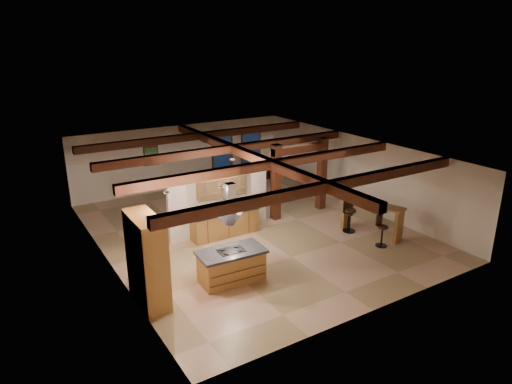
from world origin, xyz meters
The scene contains 23 objects.
ground centered at (0.00, 0.00, 0.00)m, with size 12.00×12.00×0.00m, color tan.
room_walls centered at (0.00, 0.00, 1.78)m, with size 12.00×12.00×12.00m.
ceiling_beams centered at (0.00, 0.00, 2.76)m, with size 10.00×12.00×0.28m.
timber_posts centered at (2.50, 0.50, 1.76)m, with size 2.50×0.30×2.90m.
partition_wall centered at (-1.00, 0.50, 1.10)m, with size 3.80×0.18×2.20m, color silver.
pantry_cabinet centered at (-4.67, -2.60, 1.20)m, with size 0.67×1.60×2.40m.
back_counter centered at (-1.00, 0.11, 0.48)m, with size 2.50×0.66×0.94m.
upper_display_cabinet centered at (-1.00, 0.31, 1.85)m, with size 1.80×0.36×0.95m.
range_hood centered at (-2.32, -2.75, 1.78)m, with size 1.10×1.10×1.40m.
back_windows centered at (2.80, 5.93, 1.50)m, with size 2.70×0.07×1.70m.
framed_art centered at (-1.50, 5.94, 1.70)m, with size 0.65×0.05×0.85m.
recessed_cans centered at (-2.53, -1.93, 2.87)m, with size 3.16×2.46×0.03m.
kitchen_island centered at (-2.32, -2.75, 0.47)m, with size 1.95×1.11×0.94m.
dining_table centered at (0.14, 2.65, 0.29)m, with size 1.67×0.93×0.59m, color #3C1C0F.
sofa centered at (2.84, 5.22, 0.33)m, with size 2.24×0.88×0.65m, color black.
microwave centered at (-0.80, 0.11, 1.07)m, with size 0.48×0.32×0.26m, color silver.
bar_counter centered at (3.43, -2.48, 0.79)m, with size 1.18×2.30×1.17m.
side_table centered at (4.39, 5.02, 0.26)m, with size 0.41×0.41×0.52m, color #3F170F.
table_lamp centered at (4.39, 5.02, 0.75)m, with size 0.28×0.28×0.33m.
bar_stool_a centered at (3.00, -3.36, 0.55)m, with size 0.38×0.39×1.09m.
bar_stool_b centered at (2.93, -1.81, 0.54)m, with size 0.39×0.40×1.05m.
bar_stool_c centered at (2.96, -1.88, 0.65)m, with size 0.47×0.48×1.27m.
dining_chairs centered at (0.14, 2.65, 0.59)m, with size 1.99×1.99×1.16m.
Camera 1 is at (-7.82, -12.93, 6.53)m, focal length 32.00 mm.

